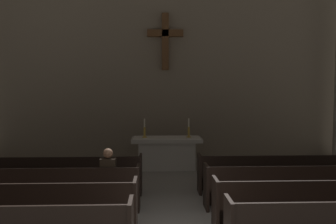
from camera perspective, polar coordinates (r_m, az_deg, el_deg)
pew_left_row_2 at (r=6.76m, az=-23.08°, el=-14.33°), size 4.03×0.50×0.95m
pew_left_row_3 at (r=7.77m, az=-20.06°, el=-11.85°), size 4.03×0.50×0.95m
pew_left_row_4 at (r=8.81m, az=-17.78°, el=-9.93°), size 4.03×0.50×0.95m
pew_right_row_2 at (r=7.04m, az=24.51°, el=-13.63°), size 4.03×0.50×0.95m
pew_right_row_3 at (r=8.01m, az=20.85°, el=-11.38°), size 4.03×0.50×0.95m
pew_right_row_4 at (r=9.02m, az=18.04°, el=-9.60°), size 4.03×0.50×0.95m
altar at (r=10.98m, az=-0.22°, el=-6.70°), size 2.20×0.90×1.01m
candlestick_left at (r=10.87m, az=-3.92°, el=-3.27°), size 0.16×0.16×0.60m
candlestick_right at (r=10.92m, az=3.46°, el=-3.23°), size 0.16×0.16×0.60m
apse_with_cross at (r=12.65m, az=-0.50°, el=9.73°), size 12.84×0.49×7.67m
lone_worshipper at (r=7.45m, az=-9.82°, el=-10.63°), size 0.32×0.43×1.32m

